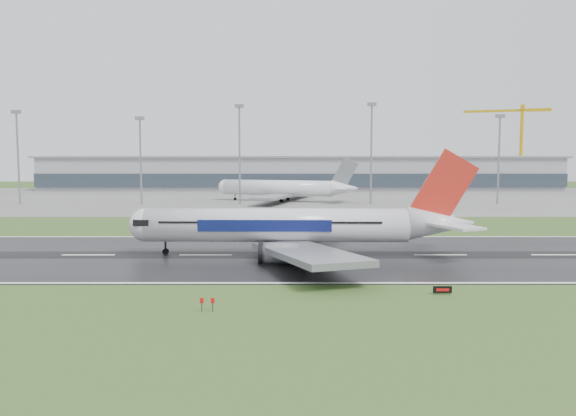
{
  "coord_description": "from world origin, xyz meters",
  "views": [
    {
      "loc": [
        -6.12,
        -99.47,
        17.46
      ],
      "look_at": [
        -5.97,
        12.0,
        7.0
      ],
      "focal_mm": 36.91,
      "sensor_mm": 36.0,
      "label": 1
    }
  ],
  "objects": [
    {
      "name": "runway_sign",
      "position": [
        13.07,
        -27.74,
        0.52
      ],
      "size": [
        2.26,
        1.0,
        1.04
      ],
      "primitive_type": null,
      "rotation": [
        0.0,
        0.0,
        -0.33
      ],
      "color": "black",
      "rests_on": "ground"
    },
    {
      "name": "floodmast_1",
      "position": [
        -55.45,
        100.0,
        14.15
      ],
      "size": [
        0.64,
        0.64,
        28.31
      ],
      "primitive_type": "cylinder",
      "color": "gray",
      "rests_on": "ground"
    },
    {
      "name": "runway",
      "position": [
        0.0,
        0.0,
        0.05
      ],
      "size": [
        400.0,
        45.0,
        0.1
      ],
      "primitive_type": "cube",
      "color": "black",
      "rests_on": "ground"
    },
    {
      "name": "parked_airliner",
      "position": [
        -7.48,
        111.39,
        7.82
      ],
      "size": [
        65.19,
        62.81,
        15.48
      ],
      "primitive_type": null,
      "rotation": [
        0.0,
        0.0,
        -0.31
      ],
      "color": "silver",
      "rests_on": "apron"
    },
    {
      "name": "apron",
      "position": [
        0.0,
        125.0,
        0.04
      ],
      "size": [
        400.0,
        130.0,
        0.08
      ],
      "primitive_type": "cube",
      "color": "slate",
      "rests_on": "ground"
    },
    {
      "name": "floodmast_2",
      "position": [
        -22.13,
        100.0,
        16.17
      ],
      "size": [
        0.64,
        0.64,
        32.35
      ],
      "primitive_type": "cylinder",
      "color": "gray",
      "rests_on": "ground"
    },
    {
      "name": "terminal",
      "position": [
        0.0,
        185.0,
        7.5
      ],
      "size": [
        240.0,
        36.0,
        15.0
      ],
      "primitive_type": "cube",
      "color": "gray",
      "rests_on": "ground"
    },
    {
      "name": "floodmast_4",
      "position": [
        65.14,
        100.0,
        14.51
      ],
      "size": [
        0.64,
        0.64,
        29.03
      ],
      "primitive_type": "cylinder",
      "color": "gray",
      "rests_on": "ground"
    },
    {
      "name": "floodmast_3",
      "position": [
        22.15,
        100.0,
        16.48
      ],
      "size": [
        0.64,
        0.64,
        32.95
      ],
      "primitive_type": "cylinder",
      "color": "gray",
      "rests_on": "ground"
    },
    {
      "name": "main_airliner",
      "position": [
        -3.8,
        0.13,
        8.71
      ],
      "size": [
        59.26,
        56.53,
        17.22
      ],
      "primitive_type": null,
      "rotation": [
        0.0,
        0.0,
        -0.02
      ],
      "color": "silver",
      "rests_on": "runway"
    },
    {
      "name": "tower_crane",
      "position": [
        111.97,
        200.0,
        20.81
      ],
      "size": [
        39.45,
        18.62,
        41.63
      ],
      "primitive_type": null,
      "rotation": [
        0.0,
        0.0,
        -0.4
      ],
      "color": "#D0A20A",
      "rests_on": "ground"
    },
    {
      "name": "floodmast_0",
      "position": [
        -96.65,
        100.0,
        15.22
      ],
      "size": [
        0.64,
        0.64,
        30.44
      ],
      "primitive_type": "cylinder",
      "color": "gray",
      "rests_on": "ground"
    },
    {
      "name": "ground",
      "position": [
        0.0,
        0.0,
        0.0
      ],
      "size": [
        520.0,
        520.0,
        0.0
      ],
      "primitive_type": "plane",
      "color": "#30511E",
      "rests_on": "ground"
    }
  ]
}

